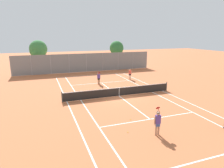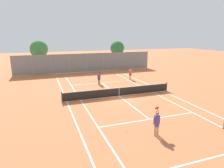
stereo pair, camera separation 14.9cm
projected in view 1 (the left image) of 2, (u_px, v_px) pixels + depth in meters
The scene contains 14 objects.
ground_plane at pixel (119, 96), 21.32m from camera, with size 120.00×120.00×0.00m, color #BC663D.
court_line_markings at pixel (119, 96), 21.32m from camera, with size 11.10×23.90×0.01m.
tennis_net at pixel (119, 91), 21.20m from camera, with size 12.00×0.10×1.07m.
player_near_side at pixel (158, 122), 12.86m from camera, with size 0.69×0.73×1.77m.
player_far_left at pixel (99, 77), 26.14m from camera, with size 0.49×0.86×1.77m.
player_far_right at pixel (130, 73), 28.97m from camera, with size 0.46×0.48×1.60m.
loose_tennis_ball_0 at pixel (130, 120), 15.34m from camera, with size 0.07×0.07×0.07m, color #D1DB33.
loose_tennis_ball_1 at pixel (106, 101), 19.73m from camera, with size 0.07×0.07×0.07m, color #D1DB33.
loose_tennis_ball_3 at pixel (128, 85), 25.89m from camera, with size 0.07×0.07×0.07m, color #D1DB33.
loose_tennis_ball_4 at pixel (128, 132), 13.38m from camera, with size 0.07×0.07×0.07m, color #D1DB33.
loose_tennis_ball_5 at pixel (182, 108), 17.80m from camera, with size 0.07×0.07×0.07m, color #D1DB33.
back_fence at pixel (86, 63), 34.85m from camera, with size 24.04×0.08×3.24m.
tree_behind_left at pixel (38, 50), 34.67m from camera, with size 3.02×3.02×5.46m.
tree_behind_right at pixel (117, 48), 39.65m from camera, with size 2.77×2.77×5.17m.
Camera 1 is at (-7.72, -18.88, 6.39)m, focal length 32.00 mm.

